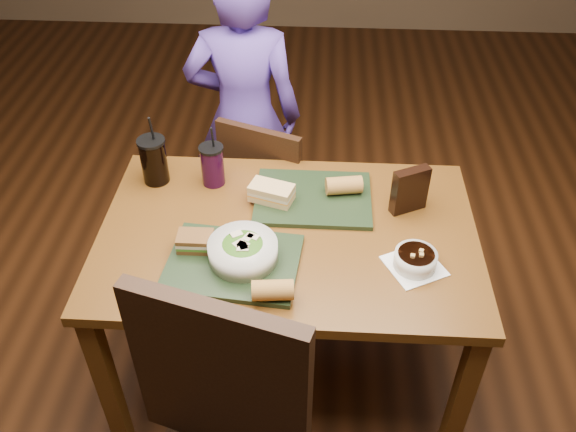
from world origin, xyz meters
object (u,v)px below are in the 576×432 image
object	(u,v)px
diner	(245,118)
salad_bowl	(243,250)
tray_near	(233,263)
chip_bag	(410,190)
dining_table	(288,251)
baguette_far	(344,185)
sandwich_far	(272,193)
tray_far	(313,198)
soup_bowl	(415,259)
cup_cola	(154,160)
sandwich_near	(195,241)
baguette_near	(273,290)
cup_berry	(212,165)
chair_far	(262,191)

from	to	relation	value
diner	salad_bowl	xyz separation A→B (m)	(0.11, -0.96, 0.10)
tray_near	chip_bag	size ratio (longest dim) A/B	2.45
dining_table	baguette_far	world-z (taller)	baguette_far
diner	baguette_far	bearing A→B (deg)	124.76
sandwich_far	diner	bearing A→B (deg)	104.99
dining_table	tray_near	bearing A→B (deg)	-133.98
tray_far	soup_bowl	size ratio (longest dim) A/B	1.88
diner	sandwich_far	distance (m)	0.68
tray_far	cup_cola	world-z (taller)	cup_cola
chip_bag	sandwich_near	bearing A→B (deg)	173.71
salad_bowl	cup_cola	xyz separation A→B (m)	(-0.38, 0.42, 0.04)
diner	soup_bowl	size ratio (longest dim) A/B	6.34
dining_table	sandwich_far	xyz separation A→B (m)	(-0.07, 0.15, 0.14)
sandwich_far	baguette_far	xyz separation A→B (m)	(0.26, 0.06, 0.00)
tray_far	sandwich_near	world-z (taller)	sandwich_near
baguette_near	cup_berry	size ratio (longest dim) A/B	0.51
tray_near	baguette_far	size ratio (longest dim) A/B	3.23
chair_far	tray_far	size ratio (longest dim) A/B	2.03
baguette_far	sandwich_far	bearing A→B (deg)	-167.74
sandwich_near	baguette_near	size ratio (longest dim) A/B	0.93
dining_table	sandwich_near	size ratio (longest dim) A/B	11.19
diner	cup_berry	xyz separation A→B (m)	(-0.05, -0.54, 0.12)
chip_bag	cup_berry	bearing A→B (deg)	144.21
sandwich_near	cup_berry	xyz separation A→B (m)	(0.00, 0.38, 0.04)
dining_table	sandwich_near	world-z (taller)	sandwich_near
tray_far	sandwich_near	distance (m)	0.48
chip_bag	diner	bearing A→B (deg)	108.81
cup_berry	soup_bowl	bearing A→B (deg)	-29.85
baguette_near	baguette_far	world-z (taller)	baguette_far
cup_berry	sandwich_near	bearing A→B (deg)	-90.05
chip_bag	sandwich_far	bearing A→B (deg)	153.05
soup_bowl	sandwich_far	size ratio (longest dim) A/B	1.30
cup_cola	chip_bag	bearing A→B (deg)	-7.22
dining_table	cup_cola	xyz separation A→B (m)	(-0.51, 0.26, 0.18)
soup_bowl	chip_bag	world-z (taller)	chip_bag
chip_bag	soup_bowl	bearing A→B (deg)	-116.98
sandwich_far	cup_cola	bearing A→B (deg)	165.67
cup_cola	soup_bowl	bearing A→B (deg)	-23.76
sandwich_near	sandwich_far	xyz separation A→B (m)	(0.23, 0.27, 0.00)
dining_table	chair_far	xyz separation A→B (m)	(-0.15, 0.57, -0.18)
baguette_far	salad_bowl	bearing A→B (deg)	-131.76
baguette_near	chip_bag	size ratio (longest dim) A/B	0.73
cup_cola	baguette_near	bearing A→B (deg)	-50.22
salad_bowl	sandwich_near	distance (m)	0.17
tray_far	salad_bowl	xyz separation A→B (m)	(-0.22, -0.34, 0.05)
chair_far	cup_berry	world-z (taller)	cup_berry
baguette_near	chip_bag	distance (m)	0.65
cup_cola	tray_far	bearing A→B (deg)	-8.25
dining_table	tray_far	distance (m)	0.22
chair_far	baguette_near	bearing A→B (deg)	-82.30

